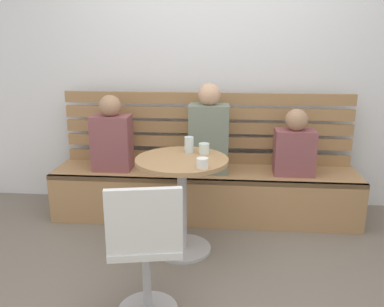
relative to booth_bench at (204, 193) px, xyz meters
name	(u,v)px	position (x,y,z in m)	size (l,w,h in m)	color
ground	(193,294)	(0.00, -1.20, -0.22)	(8.00, 8.00, 0.00)	#70665B
back_wall	(208,52)	(0.00, 0.44, 1.23)	(5.20, 0.10, 2.90)	silver
booth_bench	(204,193)	(0.00, 0.00, 0.00)	(2.70, 0.52, 0.44)	#A87C51
booth_backrest	(206,128)	(0.00, 0.24, 0.56)	(2.65, 0.04, 0.66)	#9A7249
cafe_table	(182,187)	(-0.13, -0.64, 0.30)	(0.68, 0.68, 0.74)	#ADADB2
white_chair	(145,247)	(-0.25, -1.45, 0.24)	(0.47, 0.47, 0.85)	#ADADB2
person_adult	(209,133)	(0.04, -0.02, 0.57)	(0.34, 0.22, 0.78)	slate
person_child_left	(295,146)	(0.77, -0.02, 0.47)	(0.34, 0.22, 0.57)	brown
person_child_middle	(112,137)	(-0.82, -0.03, 0.52)	(0.34, 0.22, 0.67)	brown
cup_ceramic_white	(202,163)	(0.03, -0.85, 0.55)	(0.08, 0.08, 0.07)	white
cup_glass_tall	(189,145)	(-0.09, -0.47, 0.58)	(0.07, 0.07, 0.12)	silver
cup_glass_short	(204,149)	(0.02, -0.50, 0.56)	(0.08, 0.08, 0.08)	silver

